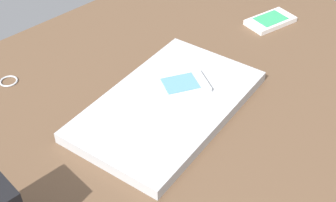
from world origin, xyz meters
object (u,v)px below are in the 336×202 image
cell_phone_on_laptop (180,85)px  key_ring (9,81)px  laptop_closed (168,105)px  cell_phone_on_desk (270,21)px

cell_phone_on_laptop → key_ring: 33.48cm
laptop_closed → key_ring: size_ratio=10.09×
cell_phone_on_desk → key_ring: cell_phone_on_desk is taller
laptop_closed → key_ring: laptop_closed is taller
cell_phone_on_laptop → key_ring: cell_phone_on_laptop is taller
laptop_closed → cell_phone_on_laptop: size_ratio=3.03×
cell_phone_on_laptop → cell_phone_on_desk: bearing=6.5°
cell_phone_on_laptop → cell_phone_on_desk: size_ratio=0.97×
cell_phone_on_laptop → key_ring: size_ratio=3.33×
laptop_closed → key_ring: 31.92cm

